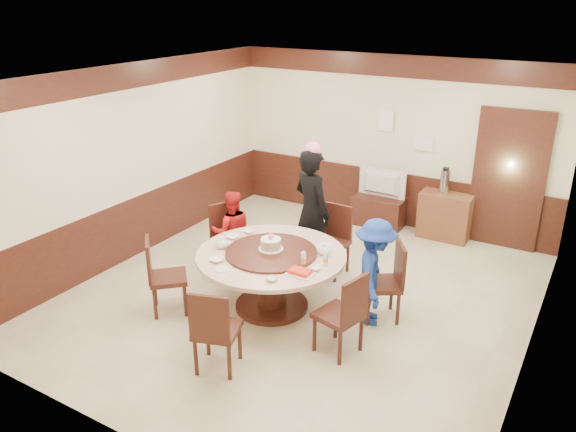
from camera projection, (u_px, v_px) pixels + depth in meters
The scene contains 30 objects.
room at pixel (304, 218), 6.96m from camera, with size 6.00×6.04×2.84m.
banquet_table at pixel (271, 269), 6.87m from camera, with size 1.82×1.82×0.78m.
chair_0 at pixel (382, 295), 6.74m from camera, with size 0.61×0.61×0.97m.
chair_1 at pixel (331, 253), 7.84m from camera, with size 0.46×0.47×0.97m.
chair_2 at pixel (230, 251), 7.89m from camera, with size 0.60×0.59×0.97m.
chair_3 at pixel (167, 288), 6.89m from camera, with size 0.62×0.62×0.97m.
chair_4 at pixel (217, 343), 5.81m from camera, with size 0.56×0.56×0.97m.
chair_5 at pixel (340, 328), 6.08m from camera, with size 0.54×0.53×0.97m.
person_standing at pixel (312, 211), 7.71m from camera, with size 0.65×0.43×1.78m, color black.
person_red at pixel (232, 231), 7.83m from camera, with size 0.57×0.45×1.18m, color red.
person_blue at pixel (375, 272), 6.53m from camera, with size 0.85×0.49×1.31m, color navy.
birthday_cake at pixel (271, 244), 6.80m from camera, with size 0.31×0.31×0.20m.
teapot_left at pixel (222, 244), 6.91m from camera, with size 0.17×0.15×0.13m, color white.
teapot_right at pixel (324, 250), 6.74m from camera, with size 0.17×0.15×0.13m, color white.
bowl_0 at pixel (249, 232), 7.37m from camera, with size 0.14×0.14×0.03m, color white.
bowl_1 at pixel (272, 279), 6.14m from camera, with size 0.13×0.13×0.04m, color white.
bowl_2 at pixel (217, 260), 6.58m from camera, with size 0.16×0.16×0.04m, color white.
bowl_3 at pixel (316, 268), 6.38m from camera, with size 0.13×0.13×0.04m, color white.
bowl_4 at pixel (233, 237), 7.20m from camera, with size 0.15×0.15×0.04m, color white.
saucer_near at pixel (222, 269), 6.39m from camera, with size 0.18×0.18×0.01m, color white.
saucer_far at pixel (323, 246), 6.98m from camera, with size 0.18×0.18×0.01m, color white.
shrimp_platter at pixel (300, 273), 6.26m from camera, with size 0.30×0.20×0.06m.
bottle_0 at pixel (303, 259), 6.46m from camera, with size 0.06×0.06×0.16m, color silver.
bottle_1 at pixel (326, 259), 6.46m from camera, with size 0.06×0.06×0.16m, color silver.
tv_stand at pixel (379, 211), 9.49m from camera, with size 0.85×0.45×0.50m, color #381811.
television at pixel (380, 184), 9.31m from camera, with size 0.82×0.11×0.47m, color #949496.
side_cabinet at pixel (445, 216), 8.94m from camera, with size 0.80×0.40×0.75m, color brown.
thermos at pixel (445, 182), 8.76m from camera, with size 0.15×0.15×0.38m, color silver.
notice_left at pixel (386, 121), 9.12m from camera, with size 0.25×0.00×0.35m, color white.
notice_right at pixel (423, 144), 8.93m from camera, with size 0.30×0.00×0.22m, color white.
Camera 1 is at (3.13, -5.65, 3.68)m, focal length 35.00 mm.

